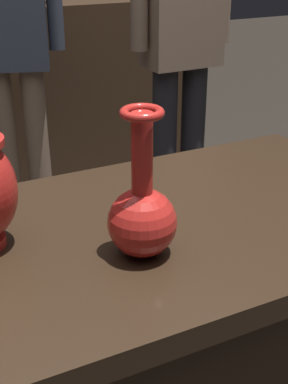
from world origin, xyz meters
The scene contains 4 objects.
display_plinth centered at (0.00, 0.00, 0.40)m, with size 1.20×0.64×0.80m.
vase_centerpiece centered at (-0.05, -0.09, 0.88)m, with size 0.13×0.13×0.28m.
visitor_center_back centered at (0.12, 1.57, 0.94)m, with size 0.45×0.27×1.60m.
visitor_near_right centered at (0.74, 1.14, 0.99)m, with size 0.47×0.19×1.67m.
Camera 1 is at (-0.44, -0.87, 1.34)m, focal length 50.62 mm.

